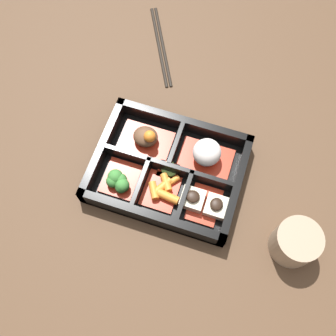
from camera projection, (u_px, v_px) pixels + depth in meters
The scene contains 11 objects.
ground_plane at pixel (168, 173), 0.75m from camera, with size 3.00×3.00×0.00m, color #4C3523.
bento_base at pixel (168, 172), 0.75m from camera, with size 0.27×0.21×0.01m.
bento_rim at pixel (168, 170), 0.73m from camera, with size 0.27×0.21×0.04m.
bowl_stew at pixel (146, 138), 0.75m from camera, with size 0.10×0.07×0.05m.
bowl_rice at pixel (207, 154), 0.73m from camera, with size 0.10×0.07×0.05m.
bowl_greens at pixel (119, 181), 0.72m from camera, with size 0.06×0.07×0.03m.
bowl_carrots at pixel (163, 190), 0.72m from camera, with size 0.07×0.07×0.02m.
bowl_tofu at pixel (203, 203), 0.71m from camera, with size 0.08×0.07×0.03m.
bowl_pickles at pixel (169, 169), 0.74m from camera, with size 0.04×0.03×0.01m.
tea_cup at pixel (295, 242), 0.67m from camera, with size 0.08×0.08×0.07m.
chopsticks at pixel (161, 45), 0.87m from camera, with size 0.12×0.20×0.01m.
Camera 1 is at (0.09, -0.27, 0.70)m, focal length 42.00 mm.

